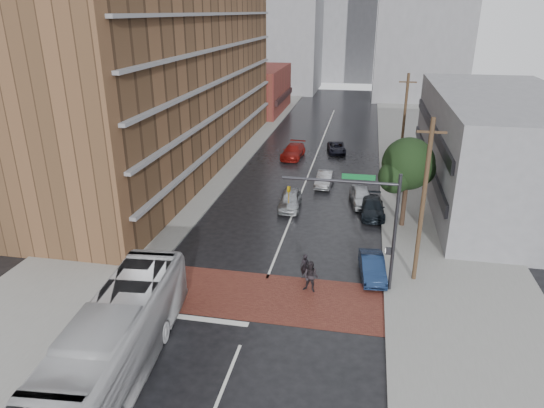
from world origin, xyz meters
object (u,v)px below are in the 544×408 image
(pedestrian_b, at_px, (311,277))
(car_travel_b, at_px, (325,179))
(car_travel_c, at_px, (293,151))
(car_parked_near, at_px, (372,267))
(car_travel_a, at_px, (290,200))
(pedestrian_a, at_px, (305,267))
(car_parked_mid, at_px, (372,207))
(suv_travel, at_px, (336,148))
(transit_bus, at_px, (115,341))
(car_parked_far, at_px, (361,196))

(pedestrian_b, distance_m, car_travel_b, 18.60)
(car_travel_b, distance_m, car_travel_c, 9.71)
(car_travel_b, relative_size, car_parked_near, 1.01)
(pedestrian_b, bearing_deg, car_travel_a, 116.01)
(pedestrian_a, distance_m, pedestrian_b, 1.52)
(car_travel_a, bearing_deg, car_parked_mid, -4.66)
(pedestrian_a, distance_m, suv_travel, 28.82)
(transit_bus, relative_size, car_parked_mid, 2.77)
(car_travel_a, bearing_deg, car_parked_far, 15.60)
(pedestrian_b, xyz_separation_m, car_parked_mid, (3.49, 12.28, -0.31))
(pedestrian_b, height_order, car_travel_a, pedestrian_b)
(pedestrian_b, xyz_separation_m, car_parked_far, (2.55, 14.41, -0.23))
(pedestrian_a, bearing_deg, car_parked_near, 28.14)
(car_parked_near, bearing_deg, car_parked_mid, 83.60)
(pedestrian_b, bearing_deg, car_parked_mid, 85.74)
(car_travel_b, distance_m, car_parked_far, 5.41)
(car_parked_far, bearing_deg, pedestrian_b, -108.92)
(car_travel_a, distance_m, car_parked_far, 6.07)
(transit_bus, distance_m, suv_travel, 39.42)
(transit_bus, bearing_deg, car_parked_mid, 56.86)
(pedestrian_b, xyz_separation_m, car_travel_b, (-0.91, 18.57, -0.30))
(car_travel_c, bearing_deg, car_parked_mid, -55.56)
(car_travel_c, relative_size, car_parked_near, 1.27)
(pedestrian_a, height_order, car_parked_mid, pedestrian_a)
(transit_bus, distance_m, car_parked_near, 15.68)
(suv_travel, height_order, car_parked_mid, car_parked_mid)
(car_travel_a, height_order, car_parked_near, car_travel_a)
(transit_bus, relative_size, car_travel_a, 2.90)
(car_travel_b, bearing_deg, suv_travel, 91.52)
(pedestrian_a, xyz_separation_m, car_parked_far, (3.07, 13.00, -0.07))
(transit_bus, relative_size, car_parked_near, 3.15)
(pedestrian_b, bearing_deg, car_parked_far, 91.57)
(car_travel_a, xyz_separation_m, car_travel_b, (2.29, 6.10, -0.07))
(pedestrian_a, xyz_separation_m, car_parked_mid, (4.01, 10.87, -0.15))
(transit_bus, height_order, car_travel_a, transit_bus)
(car_travel_c, distance_m, car_parked_near, 26.35)
(pedestrian_a, bearing_deg, car_parked_far, 90.94)
(pedestrian_b, height_order, car_parked_mid, pedestrian_b)
(suv_travel, distance_m, car_parked_near, 28.12)
(car_travel_c, distance_m, car_parked_far, 15.02)
(car_travel_b, bearing_deg, transit_bus, -101.02)
(transit_bus, xyz_separation_m, car_parked_mid, (11.14, 20.82, -1.09))
(transit_bus, distance_m, pedestrian_b, 11.49)
(transit_bus, xyz_separation_m, car_travel_b, (6.74, 27.11, -1.09))
(car_parked_near, bearing_deg, car_travel_c, 102.81)
(transit_bus, relative_size, car_travel_b, 3.12)
(pedestrian_a, distance_m, car_travel_a, 11.38)
(car_travel_a, relative_size, car_parked_near, 1.09)
(pedestrian_a, xyz_separation_m, pedestrian_b, (0.52, -1.41, 0.16))
(pedestrian_a, height_order, suv_travel, pedestrian_a)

